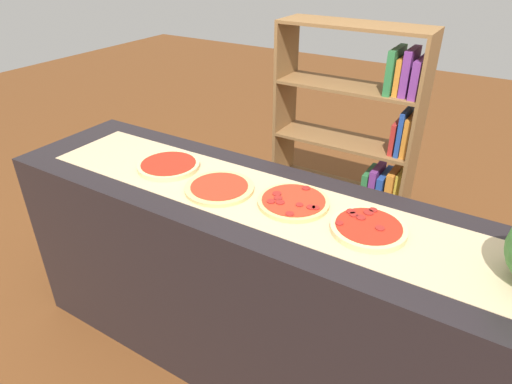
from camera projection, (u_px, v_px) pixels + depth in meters
name	position (u px, v px, depth m)	size (l,w,h in m)	color
ground_plane	(256.00, 355.00, 2.16)	(12.00, 12.00, 0.00)	brown
counter	(256.00, 285.00, 1.94)	(2.23, 0.59, 0.90)	black
parchment_paper	(256.00, 196.00, 1.71)	(1.90, 0.38, 0.00)	tan
pizza_plain_0	(169.00, 165.00, 1.91)	(0.27, 0.27, 0.02)	#E5C17F
pizza_plain_1	(219.00, 188.00, 1.75)	(0.28, 0.28, 0.02)	#DBB26B
pizza_pepperoni_2	(293.00, 202.00, 1.66)	(0.27, 0.27, 0.02)	#DBB26B
pizza_pepperoni_3	(368.00, 228.00, 1.50)	(0.26, 0.26, 0.03)	#E5C17F
bookshelf	(363.00, 146.00, 2.67)	(0.85, 0.28, 1.37)	brown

